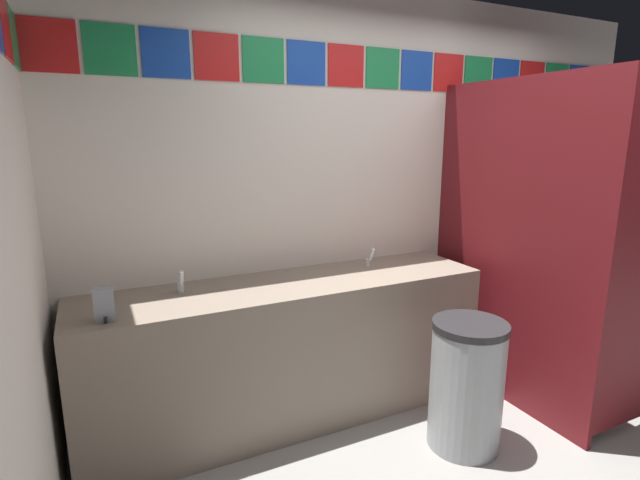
% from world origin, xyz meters
% --- Properties ---
extents(wall_back, '(4.40, 0.09, 2.64)m').
position_xyz_m(wall_back, '(0.00, 1.52, 1.33)').
color(wall_back, silver).
rests_on(wall_back, ground_plane).
extents(vanity_counter, '(2.43, 0.58, 0.87)m').
position_xyz_m(vanity_counter, '(-0.94, 1.19, 0.44)').
color(vanity_counter, gray).
rests_on(vanity_counter, ground_plane).
extents(faucet_left, '(0.04, 0.10, 0.14)m').
position_xyz_m(faucet_left, '(-1.54, 1.28, 0.92)').
color(faucet_left, silver).
rests_on(faucet_left, vanity_counter).
extents(faucet_right, '(0.04, 0.10, 0.14)m').
position_xyz_m(faucet_right, '(-0.33, 1.28, 0.92)').
color(faucet_right, silver).
rests_on(faucet_right, vanity_counter).
extents(soap_dispenser, '(0.09, 0.09, 0.16)m').
position_xyz_m(soap_dispenser, '(-1.94, 1.02, 0.95)').
color(soap_dispenser, gray).
rests_on(soap_dispenser, vanity_counter).
extents(stall_divider, '(0.92, 1.34, 2.06)m').
position_xyz_m(stall_divider, '(0.60, 0.56, 1.03)').
color(stall_divider, maroon).
rests_on(stall_divider, ground_plane).
extents(toilet, '(0.39, 0.49, 0.74)m').
position_xyz_m(toilet, '(0.91, 1.10, 0.30)').
color(toilet, white).
rests_on(toilet, ground_plane).
extents(trash_bin, '(0.41, 0.41, 0.73)m').
position_xyz_m(trash_bin, '(-0.17, 0.50, 0.37)').
color(trash_bin, '#999EA3').
rests_on(trash_bin, ground_plane).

